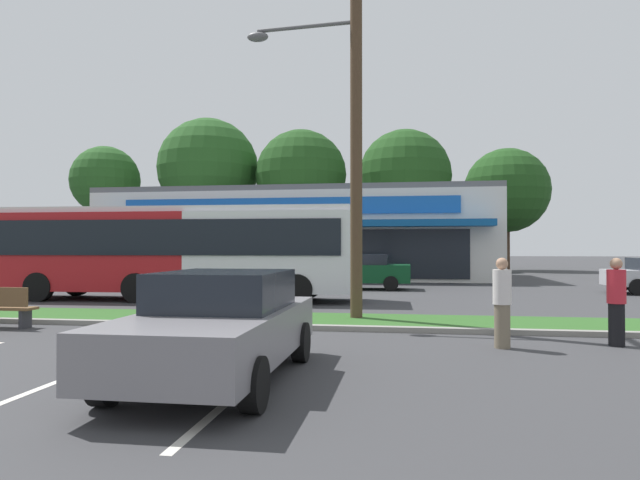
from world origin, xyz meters
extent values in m
cube|color=#2D5B23|center=(0.00, 14.00, 0.06)|extent=(56.00, 2.20, 0.12)
cube|color=gray|center=(0.00, 12.78, 0.06)|extent=(56.00, 0.24, 0.12)
cube|color=silver|center=(-0.80, 7.85, 0.00)|extent=(0.12, 4.80, 0.01)
cube|color=silver|center=(1.84, 7.57, 0.00)|extent=(0.12, 4.80, 0.01)
cube|color=silver|center=(-2.46, 35.25, 2.50)|extent=(23.16, 10.29, 5.00)
cube|color=black|center=(-2.46, 30.06, 1.50)|extent=(19.45, 0.08, 2.60)
cube|color=#0F4C8C|center=(-2.46, 29.40, 3.10)|extent=(21.77, 1.40, 0.35)
cube|color=#1959AD|center=(-2.46, 30.02, 4.10)|extent=(18.53, 0.16, 0.90)
cube|color=slate|center=(-2.46, 35.25, 5.15)|extent=(23.16, 10.29, 0.30)
cylinder|color=#473323|center=(-20.74, 43.45, 2.66)|extent=(0.44, 0.44, 5.32)
sphere|color=#23511E|center=(-20.74, 43.45, 7.44)|extent=(5.65, 5.65, 5.65)
cylinder|color=#473323|center=(-12.39, 45.06, 2.65)|extent=(0.44, 0.44, 5.30)
sphere|color=#23511E|center=(-12.39, 45.06, 8.45)|extent=(8.38, 8.38, 8.38)
cylinder|color=#473323|center=(-4.40, 44.79, 2.46)|extent=(0.44, 0.44, 4.92)
sphere|color=#1E4719|center=(-4.40, 44.79, 7.69)|extent=(7.39, 7.39, 7.39)
cylinder|color=#473323|center=(3.94, 45.56, 2.40)|extent=(0.44, 0.44, 4.80)
sphere|color=#1E4719|center=(3.94, 45.56, 7.59)|extent=(7.42, 7.42, 7.42)
cylinder|color=#473323|center=(11.99, 46.60, 1.95)|extent=(0.44, 0.44, 3.89)
sphere|color=#1E4719|center=(11.99, 46.60, 6.40)|extent=(6.70, 6.70, 6.70)
cylinder|color=#4C3826|center=(2.76, 14.25, 5.20)|extent=(0.30, 0.30, 10.41)
cylinder|color=#59595B|center=(1.46, 14.36, 7.49)|extent=(2.60, 0.32, 0.10)
ellipsoid|color=#59595B|center=(0.17, 14.47, 7.34)|extent=(0.56, 0.32, 0.24)
cube|color=#AD191E|center=(-6.87, 19.02, 1.70)|extent=(7.12, 2.73, 2.70)
cube|color=silver|center=(-0.46, 19.19, 1.70)|extent=(5.84, 2.70, 2.70)
cube|color=silver|center=(-3.99, 19.10, 3.15)|extent=(12.37, 2.62, 0.20)
cube|color=black|center=(-3.95, 17.80, 2.19)|extent=(11.80, 0.37, 1.19)
cube|color=black|center=(2.45, 19.27, 2.02)|extent=(0.12, 2.17, 1.51)
cylinder|color=black|center=(0.47, 20.39, 0.50)|extent=(1.01, 0.33, 1.00)
cylinder|color=black|center=(0.53, 18.05, 0.50)|extent=(1.01, 0.33, 1.00)
cylinder|color=black|center=(-4.98, 20.25, 0.50)|extent=(1.01, 0.33, 1.00)
cylinder|color=black|center=(-4.92, 17.90, 0.50)|extent=(1.01, 0.33, 1.00)
cylinder|color=black|center=(-8.50, 20.15, 0.50)|extent=(1.01, 0.33, 1.00)
cylinder|color=black|center=(-8.44, 17.81, 0.50)|extent=(1.01, 0.33, 1.00)
cube|color=brown|center=(-5.27, 12.06, 0.45)|extent=(1.60, 0.45, 0.06)
cube|color=#333338|center=(-4.67, 12.06, 0.23)|extent=(0.08, 0.36, 0.45)
cylinder|color=black|center=(12.79, 25.21, 0.32)|extent=(0.64, 0.22, 0.64)
cylinder|color=black|center=(12.79, 23.52, 0.32)|extent=(0.64, 0.22, 0.64)
cube|color=#0C3F1E|center=(2.01, 25.11, 0.71)|extent=(4.33, 1.86, 0.77)
cube|color=black|center=(2.22, 25.11, 1.31)|extent=(1.95, 1.64, 0.44)
cylinder|color=black|center=(0.66, 24.23, 0.32)|extent=(0.64, 0.22, 0.64)
cylinder|color=black|center=(0.66, 26.00, 0.32)|extent=(0.64, 0.22, 0.64)
cylinder|color=black|center=(3.35, 24.23, 0.32)|extent=(0.64, 0.22, 0.64)
cylinder|color=black|center=(3.35, 26.00, 0.32)|extent=(0.64, 0.22, 0.64)
cube|color=black|center=(-8.22, 25.45, 0.65)|extent=(4.73, 1.86, 0.66)
cube|color=black|center=(-7.99, 25.45, 1.21)|extent=(2.13, 1.64, 0.46)
cylinder|color=black|center=(-9.69, 24.57, 0.32)|extent=(0.64, 0.22, 0.64)
cylinder|color=black|center=(-9.69, 26.34, 0.32)|extent=(0.64, 0.22, 0.64)
cylinder|color=black|center=(-6.76, 24.57, 0.32)|extent=(0.64, 0.22, 0.64)
cylinder|color=black|center=(-6.76, 26.34, 0.32)|extent=(0.64, 0.22, 0.64)
cube|color=slate|center=(1.38, 7.94, 0.65)|extent=(1.89, 4.54, 0.66)
cube|color=black|center=(1.38, 8.17, 1.25)|extent=(1.66, 2.04, 0.53)
cylinder|color=black|center=(2.28, 6.53, 0.32)|extent=(0.22, 0.64, 0.64)
cylinder|color=black|center=(0.48, 6.53, 0.32)|extent=(0.22, 0.64, 0.64)
cylinder|color=black|center=(2.28, 9.35, 0.32)|extent=(0.22, 0.64, 0.64)
cylinder|color=black|center=(0.48, 9.35, 0.32)|extent=(0.22, 0.64, 0.64)
cylinder|color=#726651|center=(5.73, 11.13, 0.40)|extent=(0.29, 0.29, 0.81)
cylinder|color=silver|center=(5.73, 11.13, 1.13)|extent=(0.34, 0.34, 0.64)
sphere|color=tan|center=(5.73, 11.13, 1.56)|extent=(0.22, 0.22, 0.22)
cylinder|color=black|center=(7.89, 11.67, 0.40)|extent=(0.28, 0.28, 0.80)
cylinder|color=red|center=(7.89, 11.67, 1.12)|extent=(0.33, 0.33, 0.64)
sphere|color=tan|center=(7.89, 11.67, 1.55)|extent=(0.22, 0.22, 0.22)
camera|label=1|loc=(3.96, 0.46, 1.86)|focal=31.26mm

